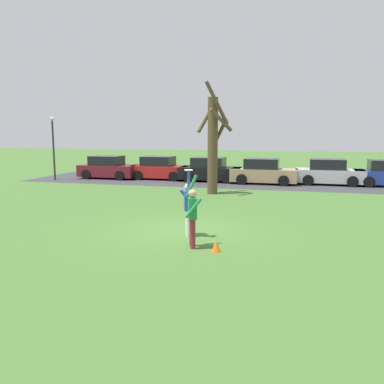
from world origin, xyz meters
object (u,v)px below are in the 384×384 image
object	(u,v)px
person_defender	(192,213)
parked_car_maroon	(108,168)
frisbee_disc	(189,170)
field_cone_orange	(216,246)
parked_car_tan	(263,172)
bare_tree_tall	(213,142)
parked_car_silver	(329,173)
lamppost_by_lot	(53,142)
parked_car_red	(160,169)
parked_car_black	(210,170)
person_catcher	(188,205)

from	to	relation	value
person_defender	parked_car_maroon	world-z (taller)	person_defender
person_defender	frisbee_disc	bearing A→B (deg)	0.00
field_cone_orange	frisbee_disc	bearing A→B (deg)	132.23
frisbee_disc	parked_car_maroon	size ratio (longest dim) A/B	0.06
person_defender	parked_car_maroon	distance (m)	17.98
parked_car_maroon	parked_car_tan	bearing A→B (deg)	0.05
person_defender	parked_car_tan	xyz separation A→B (m)	(0.82, 14.74, -0.25)
person_defender	parked_car_maroon	xyz separation A→B (m)	(-10.02, 14.93, -0.25)
field_cone_orange	bare_tree_tall	bearing A→B (deg)	102.13
parked_car_silver	lamppost_by_lot	world-z (taller)	lamppost_by_lot
lamppost_by_lot	parked_car_maroon	bearing A→B (deg)	31.20
person_defender	lamppost_by_lot	size ratio (longest dim) A/B	0.48
parked_car_red	parked_car_tan	xyz separation A→B (m)	(7.15, -0.63, 0.00)
parked_car_maroon	bare_tree_tall	xyz separation A→B (m)	(8.58, -5.11, 2.02)
parked_car_red	bare_tree_tall	distance (m)	7.68
frisbee_disc	parked_car_black	world-z (taller)	frisbee_disc
bare_tree_tall	lamppost_by_lot	xyz separation A→B (m)	(-11.66, 3.25, -0.16)
frisbee_disc	field_cone_orange	distance (m)	2.53
parked_car_black	person_catcher	bearing A→B (deg)	-79.77
parked_car_black	field_cone_orange	bearing A→B (deg)	-76.35
frisbee_disc	lamppost_by_lot	distance (m)	17.58
parked_car_maroon	person_catcher	bearing A→B (deg)	-54.14
parked_car_maroon	parked_car_silver	bearing A→B (deg)	2.71
person_defender	bare_tree_tall	distance (m)	10.08
parked_car_maroon	lamppost_by_lot	world-z (taller)	lamppost_by_lot
parked_car_silver	field_cone_orange	size ratio (longest dim) A/B	12.91
person_catcher	frisbee_disc	distance (m)	1.13
lamppost_by_lot	parked_car_tan	bearing A→B (deg)	6.86
lamppost_by_lot	field_cone_orange	world-z (taller)	lamppost_by_lot
parked_car_silver	field_cone_orange	world-z (taller)	parked_car_silver
person_defender	bare_tree_tall	bearing A→B (deg)	-12.65
parked_car_red	bare_tree_tall	size ratio (longest dim) A/B	0.72
lamppost_by_lot	frisbee_disc	bearing A→B (deg)	-43.60
parked_car_red	parked_car_black	xyz separation A→B (m)	(3.64, -0.30, 0.00)
parked_car_silver	person_catcher	bearing A→B (deg)	-109.24
person_defender	parked_car_silver	bearing A→B (deg)	-38.31
parked_car_red	lamppost_by_lot	xyz separation A→B (m)	(-6.75, -2.30, 1.86)
person_catcher	person_defender	bearing A→B (deg)	-0.00
frisbee_disc	parked_car_red	bearing A→B (deg)	112.50
person_catcher	person_defender	size ratio (longest dim) A/B	1.02
person_catcher	parked_car_silver	xyz separation A→B (m)	(5.25, 14.19, -0.25)
person_defender	field_cone_orange	bearing A→B (deg)	-130.08
bare_tree_tall	parked_car_silver	bearing A→B (deg)	41.63
frisbee_disc	parked_car_tan	xyz separation A→B (m)	(1.18, 13.79, -1.37)
frisbee_disc	parked_car_silver	size ratio (longest dim) A/B	0.06
person_catcher	bare_tree_tall	distance (m)	8.89
parked_car_silver	lamppost_by_lot	distance (m)	18.13
frisbee_disc	bare_tree_tall	world-z (taller)	bare_tree_tall
bare_tree_tall	frisbee_disc	bearing A→B (deg)	-83.14
person_catcher	field_cone_orange	bearing A→B (deg)	18.74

